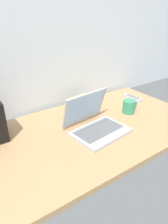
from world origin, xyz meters
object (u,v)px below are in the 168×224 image
(remote_control_far, at_px, (133,98))
(book_stack, at_px, (82,104))
(laptop, at_px, (95,123))
(coffee_mug, at_px, (129,106))

(remote_control_far, distance_m, book_stack, 0.43)
(laptop, xyz_separation_m, remote_control_far, (0.52, 0.20, -0.03))
(laptop, relative_size, remote_control_far, 2.07)
(coffee_mug, bearing_deg, book_stack, 135.80)
(coffee_mug, xyz_separation_m, remote_control_far, (0.19, 0.15, -0.03))
(remote_control_far, xyz_separation_m, book_stack, (-0.42, 0.08, 0.03))
(coffee_mug, relative_size, book_stack, 0.56)
(laptop, xyz_separation_m, coffee_mug, (0.33, 0.05, -0.00))
(book_stack, bearing_deg, coffee_mug, -44.20)
(coffee_mug, bearing_deg, laptop, -171.16)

